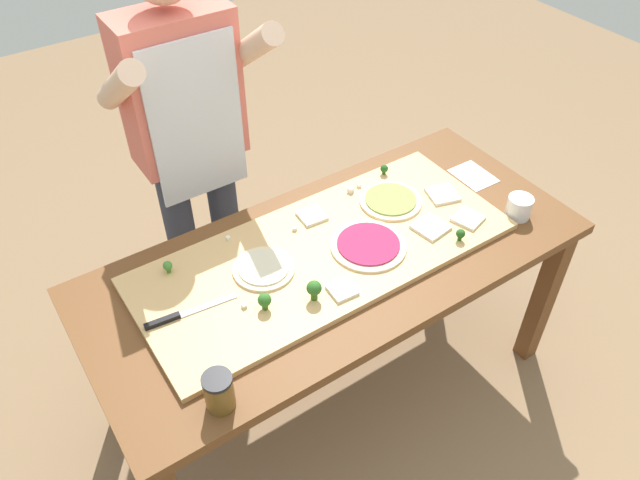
% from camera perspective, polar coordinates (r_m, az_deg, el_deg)
% --- Properties ---
extents(ground_plane, '(8.00, 8.00, 0.00)m').
position_cam_1_polar(ground_plane, '(2.71, 1.21, -13.23)').
color(ground_plane, '#896B4C').
extents(prep_table, '(1.74, 0.79, 0.77)m').
position_cam_1_polar(prep_table, '(2.18, 1.46, -3.29)').
color(prep_table, brown).
rests_on(prep_table, ground).
extents(cutting_board, '(1.30, 0.55, 0.02)m').
position_cam_1_polar(cutting_board, '(2.11, 0.39, -1.14)').
color(cutting_board, tan).
rests_on(cutting_board, prep_table).
extents(chefs_knife, '(0.29, 0.05, 0.02)m').
position_cam_1_polar(chefs_knife, '(1.94, -12.98, -6.83)').
color(chefs_knife, '#B7BABF').
rests_on(chefs_knife, cutting_board).
extents(pizza_whole_beet_magenta, '(0.26, 0.26, 0.02)m').
position_cam_1_polar(pizza_whole_beet_magenta, '(2.11, 4.49, -0.46)').
color(pizza_whole_beet_magenta, beige).
rests_on(pizza_whole_beet_magenta, cutting_board).
extents(pizza_whole_cheese_artichoke, '(0.21, 0.21, 0.02)m').
position_cam_1_polar(pizza_whole_cheese_artichoke, '(2.04, -5.23, -2.62)').
color(pizza_whole_cheese_artichoke, beige).
rests_on(pizza_whole_cheese_artichoke, cutting_board).
extents(pizza_whole_pesto_green, '(0.23, 0.23, 0.02)m').
position_cam_1_polar(pizza_whole_pesto_green, '(2.31, 6.54, 3.67)').
color(pizza_whole_pesto_green, beige).
rests_on(pizza_whole_pesto_green, cutting_board).
extents(pizza_slice_far_left, '(0.12, 0.12, 0.01)m').
position_cam_1_polar(pizza_slice_far_left, '(2.21, 10.19, 1.17)').
color(pizza_slice_far_left, silver).
rests_on(pizza_slice_far_left, cutting_board).
extents(pizza_slice_center, '(0.10, 0.10, 0.01)m').
position_cam_1_polar(pizza_slice_center, '(2.23, -0.76, 2.26)').
color(pizza_slice_center, silver).
rests_on(pizza_slice_center, cutting_board).
extents(pizza_slice_far_right, '(0.13, 0.13, 0.01)m').
position_cam_1_polar(pizza_slice_far_right, '(2.37, 11.27, 4.17)').
color(pizza_slice_far_right, silver).
rests_on(pizza_slice_far_right, cutting_board).
extents(pizza_slice_near_right, '(0.12, 0.12, 0.01)m').
position_cam_1_polar(pizza_slice_near_right, '(2.28, 13.51, 1.95)').
color(pizza_slice_near_right, silver).
rests_on(pizza_slice_near_right, cutting_board).
extents(pizza_slice_near_left, '(0.09, 0.09, 0.01)m').
position_cam_1_polar(pizza_slice_near_left, '(1.96, 2.08, -4.66)').
color(pizza_slice_near_left, silver).
rests_on(pizza_slice_near_left, cutting_board).
extents(broccoli_floret_center_left, '(0.03, 0.03, 0.05)m').
position_cam_1_polar(broccoli_floret_center_left, '(2.07, -13.91, -2.36)').
color(broccoli_floret_center_left, '#487A23').
rests_on(broccoli_floret_center_left, cutting_board).
extents(broccoli_floret_back_left, '(0.05, 0.05, 0.07)m').
position_cam_1_polar(broccoli_floret_back_left, '(1.91, -0.55, -4.54)').
color(broccoli_floret_back_left, '#366618').
rests_on(broccoli_floret_back_left, cutting_board).
extents(broccoli_floret_front_mid, '(0.03, 0.03, 0.05)m').
position_cam_1_polar(broccoli_floret_front_mid, '(2.17, 12.86, 0.55)').
color(broccoli_floret_front_mid, '#2C5915').
rests_on(broccoli_floret_front_mid, cutting_board).
extents(broccoli_floret_front_left, '(0.04, 0.04, 0.06)m').
position_cam_1_polar(broccoli_floret_front_left, '(1.90, -5.15, -5.59)').
color(broccoli_floret_front_left, '#366618').
rests_on(broccoli_floret_front_left, cutting_board).
extents(broccoli_floret_front_right, '(0.03, 0.03, 0.04)m').
position_cam_1_polar(broccoli_floret_front_right, '(2.43, 5.95, 6.56)').
color(broccoli_floret_front_right, '#2C5915').
rests_on(broccoli_floret_front_right, cutting_board).
extents(cheese_crumble_a, '(0.01, 0.01, 0.01)m').
position_cam_1_polar(cheese_crumble_a, '(1.93, -7.04, -6.09)').
color(cheese_crumble_a, silver).
rests_on(cheese_crumble_a, cutting_board).
extents(cheese_crumble_b, '(0.02, 0.02, 0.01)m').
position_cam_1_polar(cheese_crumble_b, '(2.17, -2.36, 1.03)').
color(cheese_crumble_b, silver).
rests_on(cheese_crumble_b, cutting_board).
extents(cheese_crumble_c, '(0.01, 0.01, 0.01)m').
position_cam_1_polar(cheese_crumble_c, '(2.37, 3.60, 5.03)').
color(cheese_crumble_c, silver).
rests_on(cheese_crumble_c, cutting_board).
extents(cheese_crumble_d, '(0.01, 0.01, 0.01)m').
position_cam_1_polar(cheese_crumble_d, '(2.16, -8.48, 0.17)').
color(cheese_crumble_d, white).
rests_on(cheese_crumble_d, cutting_board).
extents(cheese_crumble_e, '(0.03, 0.03, 0.02)m').
position_cam_1_polar(cheese_crumble_e, '(2.34, 2.83, 4.65)').
color(cheese_crumble_e, white).
rests_on(cheese_crumble_e, cutting_board).
extents(flour_cup, '(0.09, 0.09, 0.08)m').
position_cam_1_polar(flour_cup, '(2.36, 17.90, 2.82)').
color(flour_cup, white).
rests_on(flour_cup, prep_table).
extents(sauce_jar, '(0.08, 0.08, 0.12)m').
position_cam_1_polar(sauce_jar, '(1.71, -9.32, -13.66)').
color(sauce_jar, brown).
rests_on(sauce_jar, prep_table).
extents(recipe_note, '(0.13, 0.17, 0.00)m').
position_cam_1_polar(recipe_note, '(2.54, 14.00, 5.79)').
color(recipe_note, white).
rests_on(recipe_note, prep_table).
extents(cook_center, '(0.54, 0.39, 1.67)m').
position_cam_1_polar(cook_center, '(2.35, -12.05, 9.69)').
color(cook_center, '#333847').
rests_on(cook_center, ground).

